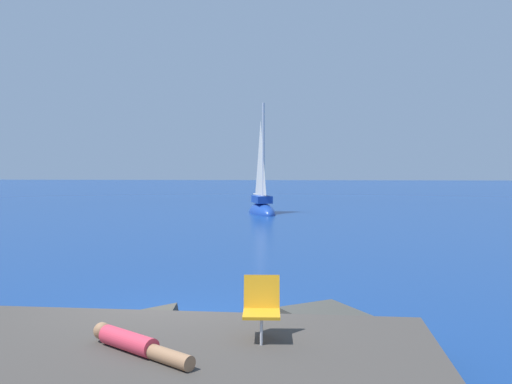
{
  "coord_description": "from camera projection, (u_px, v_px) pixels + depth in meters",
  "views": [
    {
      "loc": [
        1.95,
        -9.56,
        2.82
      ],
      "look_at": [
        0.51,
        16.84,
        1.42
      ],
      "focal_mm": 39.64,
      "sensor_mm": 36.0,
      "label": 1
    }
  ],
  "objects": [
    {
      "name": "beach_chair",
      "position": [
        262.0,
        304.0,
        7.46
      ],
      "size": [
        0.5,
        0.61,
        0.8
      ],
      "rotation": [
        0.0,
        0.0,
        4.75
      ],
      "color": "orange",
      "rests_on": "shore_ledge"
    },
    {
      "name": "boulder_inland",
      "position": [
        328.0,
        337.0,
        9.11
      ],
      "size": [
        1.88,
        1.82,
        1.03
      ],
      "primitive_type": "cube",
      "rotation": [
        0.14,
        0.08,
        0.83
      ],
      "color": "#43423B",
      "rests_on": "ground"
    },
    {
      "name": "person_sunbather",
      "position": [
        135.0,
        344.0,
        6.85
      ],
      "size": [
        1.48,
        1.18,
        0.25
      ],
      "rotation": [
        0.0,
        0.0,
        5.64
      ],
      "color": "#DB384C",
      "rests_on": "shore_ledge"
    },
    {
      "name": "boulder_seaward",
      "position": [
        137.0,
        339.0,
        9.0
      ],
      "size": [
        1.49,
        1.16,
        0.98
      ],
      "primitive_type": "cube",
      "rotation": [
        -0.04,
        -0.18,
        0.08
      ],
      "color": "#403D35",
      "rests_on": "ground"
    },
    {
      "name": "ground_plane",
      "position": [
        174.0,
        325.0,
        9.79
      ],
      "size": [
        160.0,
        160.0,
        0.0
      ],
      "primitive_type": "plane",
      "color": "navy"
    },
    {
      "name": "sailboat_near",
      "position": [
        262.0,
        207.0,
        30.99
      ],
      "size": [
        2.15,
        3.67,
        6.62
      ],
      "rotation": [
        0.0,
        0.0,
        5.01
      ],
      "color": "#193D99",
      "rests_on": "ground"
    },
    {
      "name": "shore_ledge",
      "position": [
        163.0,
        364.0,
        7.17
      ],
      "size": [
        7.14,
        3.62,
        0.5
      ],
      "primitive_type": "cube",
      "rotation": [
        0.0,
        0.0,
        -0.05
      ],
      "color": "#423D38",
      "rests_on": "ground"
    }
  ]
}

